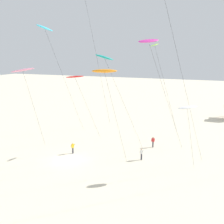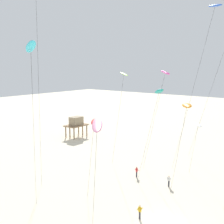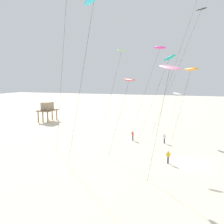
% 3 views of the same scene
% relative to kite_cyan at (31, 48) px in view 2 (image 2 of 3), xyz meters
% --- Properties ---
extents(ground_plane, '(260.00, 260.00, 0.00)m').
position_rel_kite_cyan_xyz_m(ground_plane, '(9.55, -9.09, -18.58)').
color(ground_plane, beige).
extents(kite_cyan, '(5.01, 7.00, 19.40)m').
position_rel_kite_cyan_xyz_m(kite_cyan, '(0.00, 0.00, 0.00)').
color(kite_cyan, '#33BFE0').
rests_on(kite_cyan, ground).
extents(kite_pink, '(3.16, 3.62, 12.55)m').
position_rel_kite_cyan_xyz_m(kite_pink, '(1.00, -7.19, -6.57)').
color(kite_pink, pink).
rests_on(kite_pink, ground).
extents(kite_white, '(2.45, 2.70, 8.41)m').
position_rel_kite_cyan_xyz_m(kite_white, '(24.74, -6.54, -10.45)').
color(kite_white, white).
rests_on(kite_white, ground).
extents(kite_orange, '(3.59, 4.10, 12.65)m').
position_rel_kite_cyan_xyz_m(kite_orange, '(15.05, -8.91, -6.26)').
color(kite_orange, orange).
rests_on(kite_orange, ground).
extents(kite_magenta, '(5.64, 7.33, 16.49)m').
position_rel_kite_cyan_xyz_m(kite_magenta, '(19.08, -3.79, -2.66)').
color(kite_magenta, '#D8339E').
rests_on(kite_magenta, ground).
extents(kite_blue, '(6.82, 9.19, 24.70)m').
position_rel_kite_cyan_xyz_m(kite_blue, '(20.94, -9.46, 5.51)').
color(kite_blue, blue).
rests_on(kite_blue, ground).
extents(kite_lime, '(4.27, 6.11, 16.07)m').
position_rel_kite_cyan_xyz_m(kite_lime, '(18.39, 2.69, -3.31)').
color(kite_lime, '#8CD833').
rests_on(kite_lime, ground).
extents(kite_red, '(3.99, 4.80, 11.12)m').
position_rel_kite_cyan_xyz_m(kite_red, '(6.66, -1.81, -7.79)').
color(kite_red, red).
rests_on(kite_red, ground).
extents(kite_teal, '(5.21, 6.72, 14.46)m').
position_rel_kite_cyan_xyz_m(kite_teal, '(13.74, -5.90, -4.73)').
color(kite_teal, teal).
rests_on(kite_teal, ground).
extents(kite_flyer_nearest, '(0.73, 0.72, 1.67)m').
position_rel_kite_cyan_xyz_m(kite_flyer_nearest, '(18.82, -5.01, -17.69)').
color(kite_flyer_nearest, '#33333D').
rests_on(kite_flyer_nearest, ground).
extents(kite_flyer_middle, '(0.60, 0.58, 1.67)m').
position_rel_kite_cyan_xyz_m(kite_flyer_middle, '(19.04, 0.56, -17.69)').
color(kite_flyer_middle, '#33333D').
rests_on(kite_flyer_middle, ground).
extents(kite_flyer_furthest, '(0.62, 0.64, 1.67)m').
position_rel_kite_cyan_xyz_m(kite_flyer_furthest, '(8.78, -6.62, -17.69)').
color(kite_flyer_furthest, '#33333D').
rests_on(kite_flyer_furthest, ground).
extents(stilt_house, '(5.38, 3.45, 4.88)m').
position_rel_kite_cyan_xyz_m(stilt_house, '(31.87, 26.29, -15.13)').
color(stilt_house, '#846647').
rests_on(stilt_house, ground).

